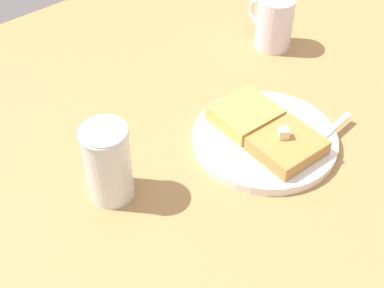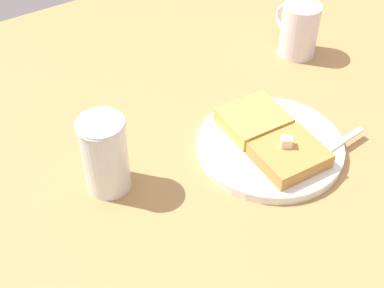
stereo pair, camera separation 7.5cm
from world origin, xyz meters
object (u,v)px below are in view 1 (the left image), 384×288
Objects in this scene: fork at (317,143)px; coffee_mug at (274,23)px; plate at (265,138)px; syrup_jar at (108,166)px.

coffee_mug reaches higher than fork.
fork is 1.63× the size of coffee_mug.
coffee_mug is (17.90, -20.63, 4.08)cm from plate.
coffee_mug is at bearing -49.04° from plate.
plate is 24.81cm from syrup_jar.
coffee_mug is (11.15, -44.08, -0.37)cm from syrup_jar.
fork reaches higher than plate.
fork is 1.38× the size of syrup_jar.
coffee_mug is (24.12, -16.09, 3.29)cm from fork.
plate is 1.37× the size of fork.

